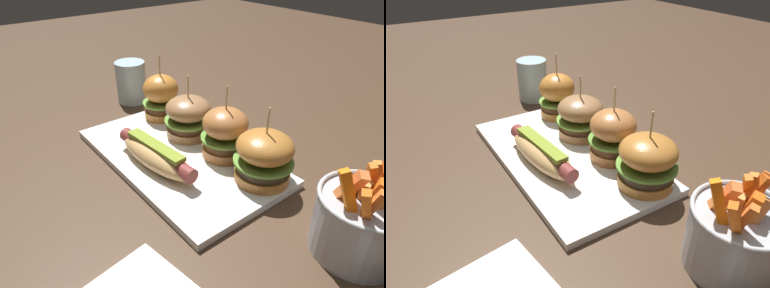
# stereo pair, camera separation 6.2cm
# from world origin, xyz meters

# --- Properties ---
(ground_plane) EXTENTS (3.00, 3.00, 0.00)m
(ground_plane) POSITION_xyz_m (0.00, 0.00, 0.00)
(ground_plane) COLOR #422D1E
(platter_main) EXTENTS (0.41, 0.24, 0.01)m
(platter_main) POSITION_xyz_m (0.00, 0.00, 0.01)
(platter_main) COLOR white
(platter_main) RESTS_ON ground
(hot_dog) EXTENTS (0.20, 0.07, 0.05)m
(hot_dog) POSITION_xyz_m (0.01, -0.06, 0.04)
(hot_dog) COLOR tan
(hot_dog) RESTS_ON platter_main
(slider_far_left) EXTENTS (0.08, 0.08, 0.14)m
(slider_far_left) POSITION_xyz_m (-0.15, 0.06, 0.07)
(slider_far_left) COLOR #CA7D32
(slider_far_left) RESTS_ON platter_main
(slider_center_left) EXTENTS (0.10, 0.10, 0.13)m
(slider_center_left) POSITION_xyz_m (-0.05, 0.06, 0.06)
(slider_center_left) COLOR #9A6D45
(slider_center_left) RESTS_ON platter_main
(slider_center_right) EXTENTS (0.09, 0.09, 0.14)m
(slider_center_right) POSITION_xyz_m (0.06, 0.06, 0.06)
(slider_center_right) COLOR #B26D39
(slider_center_right) RESTS_ON platter_main
(slider_far_right) EXTENTS (0.10, 0.10, 0.13)m
(slider_far_right) POSITION_xyz_m (0.15, 0.06, 0.06)
(slider_far_right) COLOR #B06F2D
(slider_far_right) RESTS_ON platter_main
(fries_bucket) EXTENTS (0.13, 0.13, 0.14)m
(fries_bucket) POSITION_xyz_m (0.33, 0.06, 0.05)
(fries_bucket) COLOR #A8AAB2
(fries_bucket) RESTS_ON ground
(water_glass) EXTENTS (0.08, 0.08, 0.11)m
(water_glass) POSITION_xyz_m (-0.30, 0.07, 0.05)
(water_glass) COLOR silver
(water_glass) RESTS_ON ground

